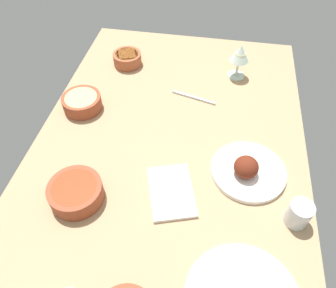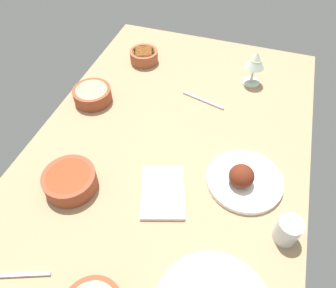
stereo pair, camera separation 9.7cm
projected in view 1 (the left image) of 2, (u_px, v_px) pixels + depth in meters
The scene contains 9 objects.
dining_table at pixel (168, 152), 106.83cm from camera, with size 140.00×90.00×4.00cm, color tan.
plate_far_side at pixel (248, 170), 97.06cm from camera, with size 22.90×22.90×7.83cm.
bowl_soup at pixel (127, 58), 133.99cm from camera, with size 11.73×11.73×5.11cm.
bowl_pasta at pixel (82, 102), 115.93cm from camera, with size 14.04×14.04×5.21cm.
bowl_sauce at pixel (76, 192), 90.62cm from camera, with size 15.50×15.50×5.55cm.
wine_glass at pixel (240, 55), 123.24cm from camera, with size 7.60×7.60×14.00cm.
water_tumbler at pixel (299, 214), 85.23cm from camera, with size 6.43×6.43×7.58cm, color silver.
folded_napkin at pixel (171, 192), 93.53cm from camera, with size 18.28×12.50×1.20cm, color white.
spoon_loose at pixel (194, 97), 121.32cm from camera, with size 17.25×0.90×0.80cm, color silver.
Camera 1 is at (-67.01, -11.73, 84.41)cm, focal length 34.12 mm.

